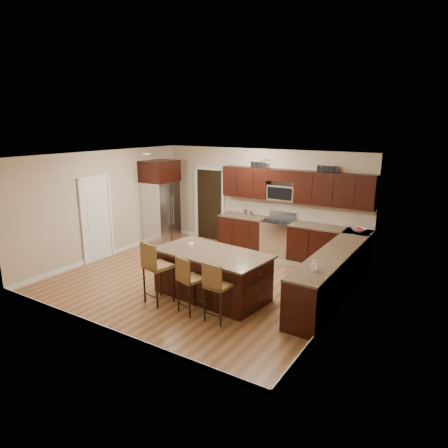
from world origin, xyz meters
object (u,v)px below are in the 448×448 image
Objects in this scene: stool_mid at (188,279)px; island at (212,276)px; stool_right at (216,285)px; refrigerator at (161,201)px; stool_left at (155,266)px; range at (278,237)px.

island is at bearing 110.06° from stool_mid.
refrigerator is at bearing 145.51° from stool_right.
stool_right is at bearing 11.50° from stool_left.
refrigerator reaches higher than range.
island is 0.88m from stool_mid.
range is 3.99m from stool_left.
island is at bearing 61.19° from stool_left.
stool_left is 1.37m from stool_right.
stool_left is 0.78m from stool_mid.
stool_right is at bearing -46.56° from island.
stool_left reaches higher than island.
stool_right is 0.46× the size of refrigerator.
range is at bearing 95.48° from island.
stool_mid is at bearing -176.16° from stool_right.
range is 3.47m from refrigerator.
stool_left is 1.13× the size of stool_right.
island is 2.21× the size of stool_right.
refrigerator is at bearing 150.63° from island.
range is 3.07m from island.
stool_left reaches higher than range.
refrigerator is (-2.58, 3.16, 0.45)m from stool_left.
refrigerator is (-3.29, 2.30, 0.78)m from island.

